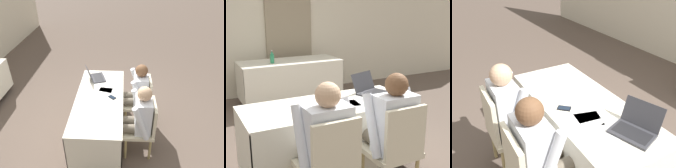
{
  "view_description": "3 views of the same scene",
  "coord_description": "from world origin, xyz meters",
  "views": [
    {
      "loc": [
        -2.71,
        -0.33,
        2.68
      ],
      "look_at": [
        0.0,
        -0.19,
        0.99
      ],
      "focal_mm": 35.0,
      "sensor_mm": 36.0,
      "label": 1
    },
    {
      "loc": [
        -1.29,
        -2.66,
        1.73
      ],
      "look_at": [
        0.0,
        -0.19,
        0.99
      ],
      "focal_mm": 50.0,
      "sensor_mm": 36.0,
      "label": 2
    },
    {
      "loc": [
        1.64,
        -1.13,
        2.01
      ],
      "look_at": [
        0.0,
        -0.19,
        0.99
      ],
      "focal_mm": 40.0,
      "sensor_mm": 36.0,
      "label": 3
    }
  ],
  "objects": [
    {
      "name": "person_white_shirt",
      "position": [
        0.32,
        -0.57,
        0.65
      ],
      "size": [
        0.5,
        0.52,
        1.15
      ],
      "rotation": [
        0.0,
        0.0,
        3.14
      ],
      "color": "#665B4C",
      "rests_on": "ground_plane"
    },
    {
      "name": "conference_table_near",
      "position": [
        0.0,
        0.0,
        0.56
      ],
      "size": [
        1.73,
        0.73,
        0.74
      ],
      "color": "silver",
      "rests_on": "ground_plane"
    },
    {
      "name": "paper_centre_table",
      "position": [
        0.24,
        -0.13,
        0.74
      ],
      "size": [
        0.28,
        0.34,
        0.0
      ],
      "rotation": [
        0.0,
        0.0,
        -0.27
      ],
      "color": "white",
      "rests_on": "conference_table_near"
    },
    {
      "name": "person_checkered_shirt",
      "position": [
        -0.32,
        -0.57,
        0.65
      ],
      "size": [
        0.5,
        0.52,
        1.15
      ],
      "rotation": [
        0.0,
        0.0,
        3.14
      ],
      "color": "#665B4C",
      "rests_on": "ground_plane"
    },
    {
      "name": "chair_near_left",
      "position": [
        -0.32,
        -0.67,
        0.49
      ],
      "size": [
        0.44,
        0.44,
        0.89
      ],
      "rotation": [
        0.0,
        0.0,
        3.14
      ],
      "color": "tan",
      "rests_on": "ground_plane"
    },
    {
      "name": "paper_beside_laptop",
      "position": [
        0.45,
        0.01,
        0.74
      ],
      "size": [
        0.3,
        0.35,
        0.0
      ],
      "rotation": [
        0.0,
        0.0,
        0.37
      ],
      "color": "white",
      "rests_on": "conference_table_near"
    },
    {
      "name": "ground_plane",
      "position": [
        0.0,
        0.0,
        0.0
      ],
      "size": [
        24.0,
        24.0,
        0.0
      ],
      "primitive_type": "plane",
      "color": "brown"
    },
    {
      "name": "cell_phone",
      "position": [
        0.01,
        -0.2,
        0.75
      ],
      "size": [
        0.13,
        0.14,
        0.01
      ],
      "rotation": [
        0.0,
        0.0,
        -0.74
      ],
      "color": "black",
      "rests_on": "conference_table_near"
    },
    {
      "name": "laptop",
      "position": [
        0.57,
        0.12,
        0.78
      ],
      "size": [
        0.41,
        0.39,
        0.22
      ],
      "rotation": [
        0.0,
        0.0,
        0.32
      ],
      "color": "#333338",
      "rests_on": "conference_table_near"
    },
    {
      "name": "paper_left_edge",
      "position": [
        0.18,
        -0.03,
        0.74
      ],
      "size": [
        0.25,
        0.32,
        0.0
      ],
      "rotation": [
        0.0,
        0.0,
        -0.13
      ],
      "color": "white",
      "rests_on": "conference_table_near"
    }
  ]
}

